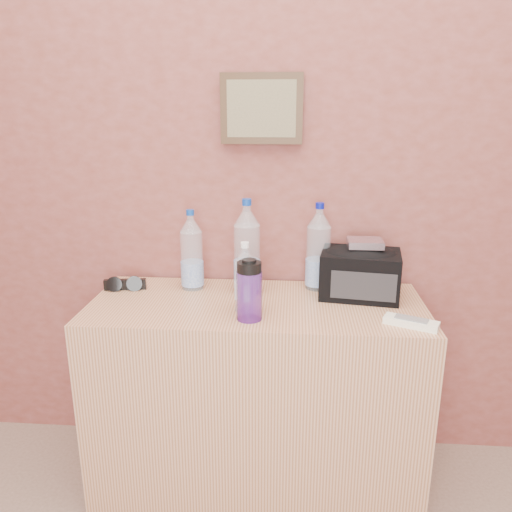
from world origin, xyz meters
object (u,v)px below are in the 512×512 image
(pet_large_c, at_px, (318,251))
(sunglasses, at_px, (125,284))
(pet_large_a, at_px, (192,254))
(nalgene_bottle, at_px, (249,290))
(toiletry_bag, at_px, (360,271))
(ac_remote, at_px, (411,323))
(dresser, at_px, (256,395))
(pet_large_b, at_px, (247,252))
(pet_small, at_px, (245,281))
(foil_packet, at_px, (365,243))

(pet_large_c, bearing_deg, sunglasses, -174.07)
(pet_large_a, relative_size, nalgene_bottle, 1.50)
(pet_large_c, height_order, toiletry_bag, pet_large_c)
(sunglasses, bearing_deg, pet_large_c, -3.70)
(ac_remote, bearing_deg, pet_large_a, -176.63)
(pet_large_c, xyz_separation_m, sunglasses, (-0.73, -0.08, -0.13))
(nalgene_bottle, distance_m, toiletry_bag, 0.45)
(dresser, distance_m, sunglasses, 0.65)
(dresser, relative_size, sunglasses, 7.53)
(pet_large_b, xyz_separation_m, toiletry_bag, (0.41, -0.01, -0.06))
(pet_large_a, bearing_deg, pet_small, -42.91)
(foil_packet, bearing_deg, dresser, -165.79)
(nalgene_bottle, bearing_deg, toiletry_bag, 32.61)
(pet_large_c, distance_m, ac_remote, 0.46)
(pet_large_c, bearing_deg, toiletry_bag, -25.37)
(dresser, bearing_deg, ac_remote, -17.41)
(pet_large_c, bearing_deg, pet_large_a, -175.50)
(pet_large_a, bearing_deg, nalgene_bottle, -48.88)
(pet_large_c, distance_m, toiletry_bag, 0.17)
(pet_small, bearing_deg, foil_packet, 21.99)
(dresser, bearing_deg, pet_large_a, 151.97)
(pet_large_b, relative_size, ac_remote, 2.10)
(nalgene_bottle, xyz_separation_m, toiletry_bag, (0.38, 0.24, -0.01))
(pet_large_c, height_order, pet_small, pet_large_c)
(ac_remote, distance_m, foil_packet, 0.34)
(pet_large_b, height_order, ac_remote, pet_large_b)
(pet_large_c, relative_size, pet_small, 1.38)
(dresser, distance_m, pet_large_a, 0.58)
(dresser, height_order, foil_packet, foil_packet)
(pet_small, height_order, sunglasses, pet_small)
(pet_large_c, bearing_deg, foil_packet, -25.73)
(pet_large_a, relative_size, toiletry_bag, 1.10)
(toiletry_bag, relative_size, foil_packet, 2.28)
(toiletry_bag, bearing_deg, pet_large_c, 162.99)
(pet_large_b, distance_m, toiletry_bag, 0.42)
(pet_small, distance_m, toiletry_bag, 0.44)
(dresser, distance_m, pet_large_b, 0.54)
(dresser, distance_m, pet_large_c, 0.59)
(pet_large_a, distance_m, pet_small, 0.31)
(pet_large_a, xyz_separation_m, sunglasses, (-0.25, -0.04, -0.11))
(dresser, distance_m, nalgene_bottle, 0.49)
(dresser, distance_m, ac_remote, 0.65)
(nalgene_bottle, distance_m, sunglasses, 0.56)
(pet_large_b, bearing_deg, pet_small, -86.68)
(pet_large_b, bearing_deg, dresser, -68.69)
(pet_large_c, distance_m, nalgene_bottle, 0.39)
(pet_large_b, bearing_deg, sunglasses, -178.21)
(toiletry_bag, bearing_deg, sunglasses, -171.35)
(toiletry_bag, bearing_deg, ac_remote, -54.57)
(pet_small, distance_m, foil_packet, 0.46)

